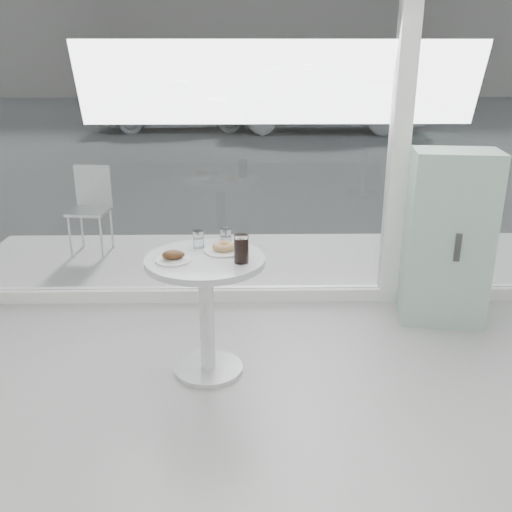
{
  "coord_description": "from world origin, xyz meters",
  "views": [
    {
      "loc": [
        -0.25,
        -1.28,
        1.93
      ],
      "look_at": [
        -0.2,
        1.7,
        0.85
      ],
      "focal_mm": 40.0,
      "sensor_mm": 36.0,
      "label": 1
    }
  ],
  "objects_px": {
    "car_white": "(176,102)",
    "plate_fritter": "(174,257)",
    "mint_cabinet": "(448,238)",
    "main_table": "(206,291)",
    "car_silver": "(322,99)",
    "patio_chair": "(91,204)",
    "plate_donut": "(224,248)",
    "water_tumbler_a": "(198,240)",
    "water_tumbler_b": "(226,238)",
    "cola_glass": "(241,250)"
  },
  "relations": [
    {
      "from": "car_white",
      "to": "plate_fritter",
      "type": "xyz_separation_m",
      "value": [
        1.34,
        -11.73,
        0.11
      ]
    },
    {
      "from": "mint_cabinet",
      "to": "plate_fritter",
      "type": "distance_m",
      "value": 2.06
    },
    {
      "from": "main_table",
      "to": "car_silver",
      "type": "bearing_deg",
      "value": 79.3
    },
    {
      "from": "patio_chair",
      "to": "mint_cabinet",
      "type": "bearing_deg",
      "value": -20.68
    },
    {
      "from": "mint_cabinet",
      "to": "plate_donut",
      "type": "bearing_deg",
      "value": -150.27
    },
    {
      "from": "patio_chair",
      "to": "plate_donut",
      "type": "height_order",
      "value": "patio_chair"
    },
    {
      "from": "mint_cabinet",
      "to": "car_silver",
      "type": "distance_m",
      "value": 10.59
    },
    {
      "from": "plate_donut",
      "to": "water_tumbler_a",
      "type": "bearing_deg",
      "value": 153.43
    },
    {
      "from": "main_table",
      "to": "car_silver",
      "type": "relative_size",
      "value": 0.16
    },
    {
      "from": "patio_chair",
      "to": "water_tumbler_b",
      "type": "distance_m",
      "value": 2.45
    },
    {
      "from": "plate_fritter",
      "to": "water_tumbler_a",
      "type": "height_order",
      "value": "water_tumbler_a"
    },
    {
      "from": "mint_cabinet",
      "to": "water_tumbler_a",
      "type": "distance_m",
      "value": 1.86
    },
    {
      "from": "patio_chair",
      "to": "car_white",
      "type": "xyz_separation_m",
      "value": [
        -0.26,
        9.44,
        0.16
      ]
    },
    {
      "from": "plate_donut",
      "to": "water_tumbler_a",
      "type": "relative_size",
      "value": 2.22
    },
    {
      "from": "patio_chair",
      "to": "plate_donut",
      "type": "relative_size",
      "value": 3.46
    },
    {
      "from": "plate_donut",
      "to": "car_white",
      "type": "bearing_deg",
      "value": 98.02
    },
    {
      "from": "main_table",
      "to": "car_white",
      "type": "height_order",
      "value": "car_white"
    },
    {
      "from": "car_white",
      "to": "plate_donut",
      "type": "relative_size",
      "value": 16.67
    },
    {
      "from": "main_table",
      "to": "water_tumbler_b",
      "type": "relative_size",
      "value": 6.96
    },
    {
      "from": "mint_cabinet",
      "to": "water_tumbler_b",
      "type": "relative_size",
      "value": 11.56
    },
    {
      "from": "main_table",
      "to": "water_tumbler_a",
      "type": "relative_size",
      "value": 7.08
    },
    {
      "from": "car_white",
      "to": "plate_donut",
      "type": "distance_m",
      "value": 11.68
    },
    {
      "from": "mint_cabinet",
      "to": "cola_glass",
      "type": "height_order",
      "value": "mint_cabinet"
    },
    {
      "from": "car_silver",
      "to": "plate_fritter",
      "type": "bearing_deg",
      "value": 171.12
    },
    {
      "from": "cola_glass",
      "to": "plate_donut",
      "type": "bearing_deg",
      "value": 120.04
    },
    {
      "from": "plate_fritter",
      "to": "patio_chair",
      "type": "bearing_deg",
      "value": 115.41
    },
    {
      "from": "mint_cabinet",
      "to": "patio_chair",
      "type": "height_order",
      "value": "mint_cabinet"
    },
    {
      "from": "water_tumbler_b",
      "to": "cola_glass",
      "type": "distance_m",
      "value": 0.32
    },
    {
      "from": "water_tumbler_b",
      "to": "cola_glass",
      "type": "bearing_deg",
      "value": -71.91
    },
    {
      "from": "plate_donut",
      "to": "cola_glass",
      "type": "relative_size",
      "value": 1.47
    },
    {
      "from": "mint_cabinet",
      "to": "car_silver",
      "type": "relative_size",
      "value": 0.26
    },
    {
      "from": "main_table",
      "to": "car_white",
      "type": "xyz_separation_m",
      "value": [
        -1.52,
        11.67,
        0.13
      ]
    },
    {
      "from": "mint_cabinet",
      "to": "water_tumbler_a",
      "type": "height_order",
      "value": "mint_cabinet"
    },
    {
      "from": "plate_fritter",
      "to": "cola_glass",
      "type": "bearing_deg",
      "value": -4.02
    },
    {
      "from": "main_table",
      "to": "cola_glass",
      "type": "relative_size",
      "value": 4.69
    },
    {
      "from": "plate_fritter",
      "to": "plate_donut",
      "type": "relative_size",
      "value": 0.86
    },
    {
      "from": "main_table",
      "to": "water_tumbler_b",
      "type": "xyz_separation_m",
      "value": [
        0.12,
        0.22,
        0.27
      ]
    },
    {
      "from": "patio_chair",
      "to": "car_white",
      "type": "relative_size",
      "value": 0.21
    },
    {
      "from": "main_table",
      "to": "cola_glass",
      "type": "bearing_deg",
      "value": -21.79
    },
    {
      "from": "plate_donut",
      "to": "water_tumbler_a",
      "type": "distance_m",
      "value": 0.18
    },
    {
      "from": "patio_chair",
      "to": "cola_glass",
      "type": "height_order",
      "value": "cola_glass"
    },
    {
      "from": "car_silver",
      "to": "water_tumbler_a",
      "type": "xyz_separation_m",
      "value": [
        -2.19,
        -11.13,
        0.02
      ]
    },
    {
      "from": "patio_chair",
      "to": "cola_glass",
      "type": "bearing_deg",
      "value": -51.44
    },
    {
      "from": "car_white",
      "to": "plate_fritter",
      "type": "relative_size",
      "value": 19.39
    },
    {
      "from": "main_table",
      "to": "water_tumbler_b",
      "type": "bearing_deg",
      "value": 61.9
    },
    {
      "from": "plate_fritter",
      "to": "cola_glass",
      "type": "xyz_separation_m",
      "value": [
        0.4,
        -0.03,
        0.05
      ]
    },
    {
      "from": "patio_chair",
      "to": "car_white",
      "type": "bearing_deg",
      "value": 97.49
    },
    {
      "from": "plate_fritter",
      "to": "car_white",
      "type": "bearing_deg",
      "value": 96.53
    },
    {
      "from": "main_table",
      "to": "water_tumbler_a",
      "type": "xyz_separation_m",
      "value": [
        -0.05,
        0.18,
        0.27
      ]
    },
    {
      "from": "main_table",
      "to": "patio_chair",
      "type": "relative_size",
      "value": 0.92
    }
  ]
}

